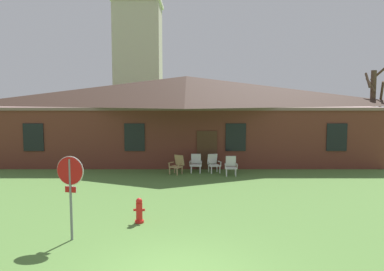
{
  "coord_description": "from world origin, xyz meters",
  "views": [
    {
      "loc": [
        0.37,
        -8.3,
        3.95
      ],
      "look_at": [
        0.36,
        8.04,
        2.33
      ],
      "focal_mm": 36.83,
      "sensor_mm": 36.0,
      "label": 1
    }
  ],
  "objects": [
    {
      "name": "lawn_chair_near_door",
      "position": [
        0.57,
        12.02,
        0.5
      ],
      "size": [
        0.66,
        0.69,
        0.96
      ],
      "color": "white",
      "rests_on": "ground"
    },
    {
      "name": "stop_sign",
      "position": [
        -2.95,
        2.25,
        1.65
      ],
      "size": [
        0.78,
        0.23,
        2.34
      ],
      "color": "slate",
      "rests_on": "ground"
    },
    {
      "name": "brick_building",
      "position": [
        0.0,
        17.86,
        2.69
      ],
      "size": [
        22.75,
        10.4,
        5.29
      ],
      "color": "brown",
      "rests_on": "ground"
    },
    {
      "name": "dome_tower",
      "position": [
        -5.41,
        34.82,
        9.05
      ],
      "size": [
        5.18,
        5.18,
        19.76
      ],
      "color": "#BCB29E",
      "rests_on": "ground"
    },
    {
      "name": "lawn_chair_by_porch",
      "position": [
        -0.38,
        11.58,
        0.5
      ],
      "size": [
        0.84,
        0.87,
        0.96
      ],
      "color": "tan",
      "rests_on": "ground"
    },
    {
      "name": "bare_tree_beside_building",
      "position": [
        12.6,
        18.29,
        3.21
      ],
      "size": [
        1.68,
        1.88,
        6.32
      ],
      "color": "brown",
      "rests_on": "ground"
    },
    {
      "name": "lawn_chair_middle",
      "position": [
        2.33,
        11.25,
        0.5
      ],
      "size": [
        0.66,
        0.69,
        0.96
      ],
      "color": "silver",
      "rests_on": "ground"
    },
    {
      "name": "lawn_chair_left_end",
      "position": [
        1.49,
        11.96,
        0.5
      ],
      "size": [
        0.75,
        0.8,
        0.96
      ],
      "color": "silver",
      "rests_on": "ground"
    },
    {
      "name": "fire_hydrant",
      "position": [
        -1.28,
        3.74,
        0.38
      ],
      "size": [
        0.36,
        0.28,
        0.79
      ],
      "color": "red",
      "rests_on": "ground"
    }
  ]
}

